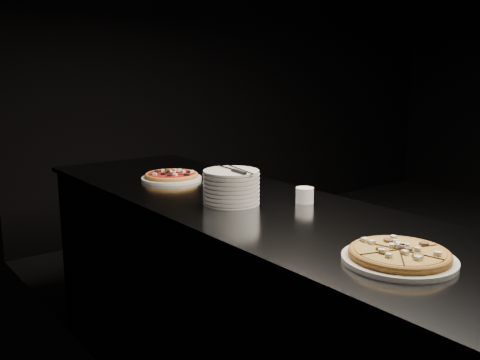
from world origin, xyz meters
TOP-DOWN VIEW (x-y plane):
  - wall_left at (-2.50, 0.00)m, footprint 0.02×5.00m
  - wall_back at (0.00, 2.50)m, footprint 5.00×0.02m
  - counter at (-2.13, 0.00)m, footprint 0.74×2.44m
  - pizza_mushroom at (-2.22, -0.82)m, footprint 0.35×0.35m
  - pizza_tomato at (-2.15, 0.54)m, footprint 0.31×0.31m
  - plate_stack at (-2.19, -0.00)m, footprint 0.22×0.22m
  - cutlery at (-2.18, -0.02)m, footprint 0.10×0.23m
  - ramekin at (-1.96, -0.18)m, footprint 0.07×0.07m

SIDE VIEW (x-z plane):
  - counter at x=-2.13m, z-range 0.00..0.92m
  - pizza_tomato at x=-2.15m, z-range 0.92..0.95m
  - pizza_mushroom at x=-2.22m, z-range 0.92..0.96m
  - ramekin at x=-1.96m, z-range 0.92..0.98m
  - plate_stack at x=-2.19m, z-range 0.92..1.05m
  - cutlery at x=-2.18m, z-range 1.05..1.06m
  - wall_left at x=-2.50m, z-range 0.00..2.80m
  - wall_back at x=0.00m, z-range 0.00..2.80m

